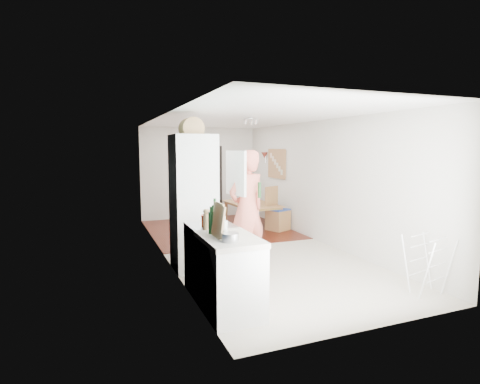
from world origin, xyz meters
TOP-DOWN VIEW (x-y plane):
  - room_shell at (0.00, 0.00)m, footprint 3.20×7.00m
  - floor at (0.00, 0.00)m, footprint 3.20×7.00m
  - wood_floor_overlay at (0.00, 1.85)m, footprint 3.20×3.30m
  - sage_wall_panel at (-1.59, -2.00)m, footprint 0.02×3.00m
  - tile_splashback at (-1.59, -2.55)m, footprint 0.02×1.90m
  - doorway_recess at (0.20, 3.48)m, footprint 0.90×0.04m
  - base_cabinet at (-1.30, -2.55)m, footprint 0.60×0.90m
  - worktop at (-1.30, -2.55)m, footprint 0.62×0.92m
  - range_cooker at (-1.30, -1.80)m, footprint 0.60×0.60m
  - cooker_top at (-1.30, -1.80)m, footprint 0.60×0.60m
  - fridge_housing at (-1.27, -0.78)m, footprint 0.66×0.66m
  - fridge_door at (-0.66, -1.08)m, footprint 0.14×0.56m
  - fridge_interior at (-0.96, -0.78)m, footprint 0.02×0.52m
  - pinboard at (1.58, 1.90)m, footprint 0.03×0.90m
  - pinboard_frame at (1.57, 1.90)m, footprint 0.00×0.94m
  - wall_sconce at (1.54, 2.55)m, footprint 0.18×0.18m
  - person at (-0.43, -0.99)m, footprint 0.95×0.76m
  - dining_table at (0.92, 1.87)m, footprint 0.86×1.46m
  - dining_chair at (1.28, 1.23)m, footprint 0.57×0.57m
  - stool at (0.34, 0.88)m, footprint 0.34×0.34m
  - grey_drape at (0.36, 0.86)m, footprint 0.39×0.39m
  - drying_rack at (1.35, -2.96)m, footprint 0.48×0.45m
  - bread_bin at (-1.29, -0.78)m, footprint 0.38×0.37m
  - red_casserole at (-1.33, -1.93)m, footprint 0.29×0.29m
  - steel_pan at (-1.37, -2.77)m, footprint 0.22×0.22m
  - held_bottle at (-0.29, -1.17)m, footprint 0.05×0.05m
  - bottle_a at (-1.38, -2.25)m, footprint 0.09×0.09m
  - bottle_b at (-1.45, -2.33)m, footprint 0.07×0.07m
  - bottle_c at (-1.38, -2.60)m, footprint 0.09×0.09m
  - pepper_mill_front at (-1.46, -2.10)m, footprint 0.06×0.06m
  - pepper_mill_back at (-1.41, -2.07)m, footprint 0.07×0.07m
  - chopping_boards at (-1.43, -2.53)m, footprint 0.12×0.29m

SIDE VIEW (x-z plane):
  - floor at x=0.00m, z-range -0.01..0.01m
  - wood_floor_overlay at x=0.00m, z-range 0.00..0.01m
  - stool at x=0.34m, z-range 0.00..0.42m
  - dining_table at x=0.92m, z-range 0.00..0.50m
  - drying_rack at x=1.35m, z-range 0.00..0.79m
  - base_cabinet at x=-1.30m, z-range 0.00..0.86m
  - range_cooker at x=-1.30m, z-range 0.00..0.88m
  - grey_drape at x=0.36m, z-range 0.42..0.59m
  - dining_chair at x=1.28m, z-range 0.00..1.03m
  - worktop at x=-1.30m, z-range 0.86..0.92m
  - cooker_top at x=-1.30m, z-range 0.88..0.92m
  - steel_pan at x=-1.37m, z-range 0.92..1.01m
  - red_casserole at x=-1.33m, z-range 0.92..1.07m
  - doorway_recess at x=0.20m, z-range 0.00..2.00m
  - pepper_mill_back at x=-1.41m, z-range 0.92..1.12m
  - bottle_c at x=-1.38m, z-range 0.92..1.12m
  - pepper_mill_front at x=-1.46m, z-range 0.92..1.13m
  - bottle_b at x=-1.45m, z-range 0.92..1.18m
  - fridge_housing at x=-1.27m, z-range 0.00..2.15m
  - bottle_a at x=-1.38m, z-range 0.92..1.25m
  - chopping_boards at x=-1.43m, z-range 0.92..1.32m
  - person at x=-0.43m, z-range 0.00..2.25m
  - tile_splashback at x=-1.59m, z-range 0.90..1.40m
  - room_shell at x=0.00m, z-range 0.00..2.50m
  - held_bottle at x=-0.29m, z-range 1.15..1.41m
  - fridge_door at x=-0.66m, z-range 1.20..1.90m
  - fridge_interior at x=-0.96m, z-range 1.22..1.88m
  - pinboard at x=1.58m, z-range 1.20..1.90m
  - pinboard_frame at x=1.57m, z-range 1.18..1.92m
  - wall_sconce at x=1.54m, z-range 1.67..1.83m
  - sage_wall_panel at x=-1.59m, z-range 1.20..2.50m
  - bread_bin at x=-1.29m, z-range 2.15..2.34m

